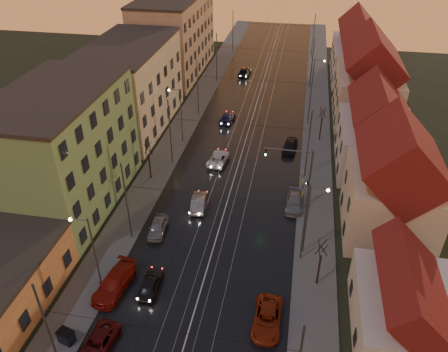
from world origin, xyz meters
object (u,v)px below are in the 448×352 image
Objects in this scene: traffic_light_mast at (301,170)px; driving_car_3 at (227,118)px; street_lamp_2 at (179,110)px; street_lamp_3 at (315,78)px; driving_car_0 at (151,284)px; driving_car_4 at (245,72)px; parked_left_1 at (98,344)px; parked_left_2 at (114,283)px; street_lamp_0 at (90,247)px; driving_car_1 at (199,202)px; parked_right_0 at (267,318)px; parked_left_3 at (158,227)px; parked_right_2 at (290,146)px; dumpster at (66,337)px; street_lamp_1 at (311,214)px; parked_right_1 at (294,202)px; driving_car_2 at (219,158)px.

traffic_light_mast reaches higher than driving_car_3.
street_lamp_3 is (18.21, 16.00, 0.00)m from street_lamp_2.
driving_car_4 is at bearing -91.99° from driving_car_0.
parked_left_1 is 0.82× the size of parked_left_2.
parked_left_1 is (2.60, -33.92, -4.27)m from street_lamp_2.
parked_left_1 is (2.60, -5.92, -4.27)m from street_lamp_0.
driving_car_4 reaches higher than driving_car_0.
driving_car_0 is at bearing 94.26° from driving_car_3.
driving_car_1 is (-10.98, -2.67, -3.89)m from traffic_light_mast.
street_lamp_3 reaches higher than parked_right_0.
driving_car_1 is (1.44, 12.60, 0.05)m from driving_car_0.
driving_car_3 reaches higher than parked_left_1.
street_lamp_0 reaches higher than parked_left_3.
driving_car_3 is at bearing 92.44° from parked_left_1.
driving_car_0 is 7.84m from parked_left_3.
street_lamp_0 is 1.00× the size of street_lamp_3.
parked_left_2 is at bearing -110.82° from street_lamp_3.
traffic_light_mast is (17.10, -12.00, -0.29)m from street_lamp_2.
traffic_light_mast is at bearing -92.27° from street_lamp_3.
driving_car_4 is at bearing 116.09° from parked_right_2.
driving_car_0 is 8.07m from dumpster.
parked_right_0 is at bearing -4.44° from street_lamp_0.
street_lamp_2 is 24.24m from street_lamp_3.
traffic_light_mast is 16.59m from parked_left_3.
street_lamp_1 reaches higher than dumpster.
street_lamp_0 is 1.73× the size of driving_car_4.
driving_car_1 is 5.92m from parked_left_3.
parked_right_1 is (-0.39, -0.63, -3.95)m from traffic_light_mast.
street_lamp_0 is 7.75m from parked_left_1.
parked_right_2 is at bearing 71.05° from parked_left_2.
parked_right_2 reaches higher than driving_car_0.
driving_car_0 is at bearing 170.50° from parked_right_0.
parked_right_2 reaches higher than parked_right_0.
traffic_light_mast is 1.79× the size of parked_left_3.
street_lamp_1 reaches higher than parked_left_2.
parked_left_3 is (0.30, 14.28, 0.07)m from parked_left_1.
driving_car_0 is at bearing 96.33° from driving_car_4.
traffic_light_mast is 1.45× the size of parked_right_0.
street_lamp_3 is (0.00, 36.00, 0.00)m from street_lamp_1.
traffic_light_mast is 13.50m from driving_car_2.
street_lamp_1 is at bearing 112.01° from driving_car_4.
parked_left_3 reaches higher than dumpster.
driving_car_3 is (5.42, 35.53, -4.25)m from street_lamp_0.
driving_car_2 is 12.28m from driving_car_3.
parked_left_2 is 21.56m from parked_right_1.
parked_left_2 reaches higher than parked_left_3.
driving_car_2 is 12.96m from parked_right_1.
parked_right_0 is 29.37m from parked_right_2.
street_lamp_2 reaches higher than parked_left_3.
dumpster is at bearing -90.45° from street_lamp_0.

